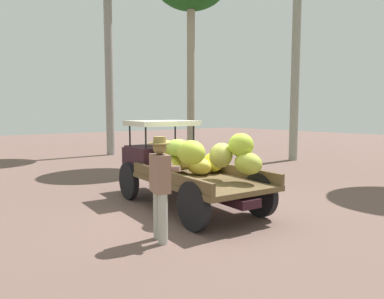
% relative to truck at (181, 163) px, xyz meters
% --- Properties ---
extents(ground_plane, '(60.00, 60.00, 0.00)m').
position_rel_truck_xyz_m(ground_plane, '(-0.60, 0.13, -0.95)').
color(ground_plane, brown).
extents(truck, '(4.55, 2.06, 1.88)m').
position_rel_truck_xyz_m(truck, '(0.00, 0.00, 0.00)').
color(truck, black).
rests_on(truck, ground).
extents(farmer, '(0.54, 0.50, 1.70)m').
position_rel_truck_xyz_m(farmer, '(-1.72, 1.69, 0.02)').
color(farmer, '#ADACA3').
rests_on(farmer, ground).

